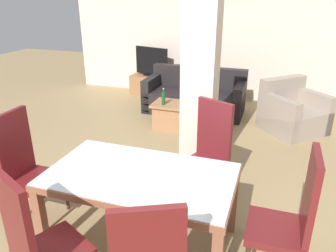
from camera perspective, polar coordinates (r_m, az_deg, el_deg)
The scene contains 14 objects.
ground_plane at distance 3.35m, azimuth -4.43°, elevation -19.16°, with size 18.00×18.00×0.00m, color #9D8257.
back_wall at distance 7.28m, azimuth 10.71°, elevation 15.18°, with size 7.20×0.09×2.70m.
divider_pillar at distance 3.88m, azimuth 5.72°, elevation 9.32°, with size 0.38×0.40×2.70m.
dining_table at distance 2.99m, azimuth -4.77°, elevation -10.62°, with size 1.66×0.95×0.74m.
dining_chair_head_left at distance 3.62m, azimuth -23.43°, elevation -6.32°, with size 0.46×0.46×1.15m.
dining_chair_near_left at distance 2.60m, azimuth -21.73°, elevation -18.19°, with size 0.61×0.61×1.15m.
dining_chair_far_right at distance 3.63m, azimuth 6.89°, elevation -4.38°, with size 0.61×0.61×1.15m.
dining_chair_head_right at distance 2.82m, azimuth 20.64°, elevation -14.49°, with size 0.46×0.46×1.15m.
sofa at distance 6.49m, azimuth 4.70°, elevation 5.02°, with size 1.90×0.87×0.83m.
armchair at distance 5.94m, azimuth 20.78°, elevation 2.01°, with size 1.23×1.23×0.86m.
coffee_table at distance 5.71m, azimuth 1.07°, elevation 1.92°, with size 0.74×0.53×0.44m.
bottle at distance 5.55m, azimuth -0.79°, elevation 4.83°, with size 0.06×0.06×0.29m.
tv_stand at distance 7.66m, azimuth -2.81°, elevation 7.20°, with size 0.97×0.40×0.43m.
tv_screen at distance 7.54m, azimuth -2.89°, elevation 11.07°, with size 0.83×0.28×0.65m.
Camera 1 is at (1.03, -2.29, 2.22)m, focal length 35.00 mm.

